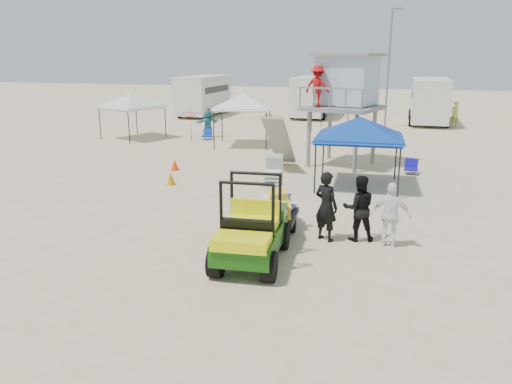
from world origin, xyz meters
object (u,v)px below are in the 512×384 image
(lifeguard_tower, at_px, (342,85))
(man_left, at_px, (326,206))
(utility_cart, at_px, (250,224))
(canopy_blue, at_px, (360,121))
(surf_trailer, at_px, (274,204))

(lifeguard_tower, bearing_deg, man_left, -84.96)
(utility_cart, relative_size, canopy_blue, 0.88)
(man_left, height_order, canopy_blue, canopy_blue)
(utility_cart, relative_size, man_left, 1.49)
(surf_trailer, distance_m, man_left, 1.55)
(surf_trailer, bearing_deg, canopy_blue, 73.07)
(lifeguard_tower, bearing_deg, utility_cart, -93.05)
(man_left, bearing_deg, utility_cart, 81.23)
(canopy_blue, bearing_deg, man_left, -92.59)
(man_left, relative_size, canopy_blue, 0.59)
(surf_trailer, xyz_separation_m, lifeguard_tower, (0.63, 9.71, 2.82))
(canopy_blue, bearing_deg, lifeguard_tower, 106.96)
(surf_trailer, bearing_deg, utility_cart, -90.22)
(utility_cart, distance_m, lifeguard_tower, 12.35)
(utility_cart, distance_m, canopy_blue, 8.57)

